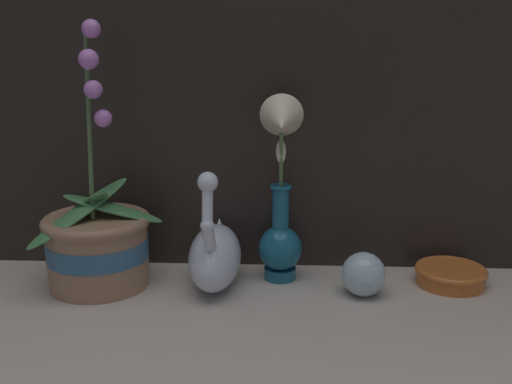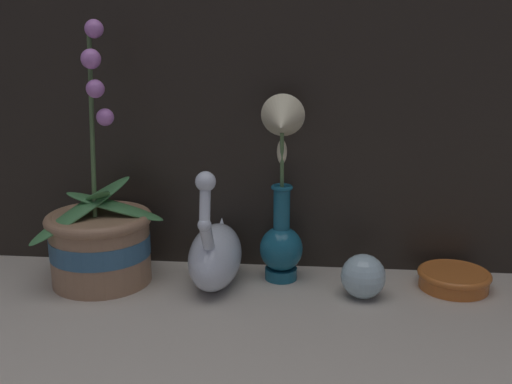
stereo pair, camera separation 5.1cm
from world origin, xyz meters
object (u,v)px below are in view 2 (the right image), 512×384
Objects in this scene: swan_figurine at (215,253)px; glass_sphere at (363,276)px; blue_vase at (281,200)px; amber_dish at (454,278)px; orchid_potted_plant at (100,239)px.

glass_sphere is at bearing -6.47° from swan_figurine.
blue_vase is 0.20m from glass_sphere.
glass_sphere is at bearing -161.78° from amber_dish.
orchid_potted_plant is 0.21m from swan_figurine.
amber_dish is at bearing 18.22° from glass_sphere.
blue_vase is at bearing 5.52° from orchid_potted_plant.
swan_figurine is 1.78× the size of amber_dish.
blue_vase reaches higher than glass_sphere.
blue_vase is (0.33, 0.03, 0.07)m from orchid_potted_plant.
blue_vase is (0.12, 0.03, 0.09)m from swan_figurine.
glass_sphere is 0.18m from amber_dish.
swan_figurine is 0.15m from blue_vase.
swan_figurine is (0.21, 0.00, -0.02)m from orchid_potted_plant.
orchid_potted_plant is 0.34m from blue_vase.
swan_figurine is at bearing 173.53° from glass_sphere.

